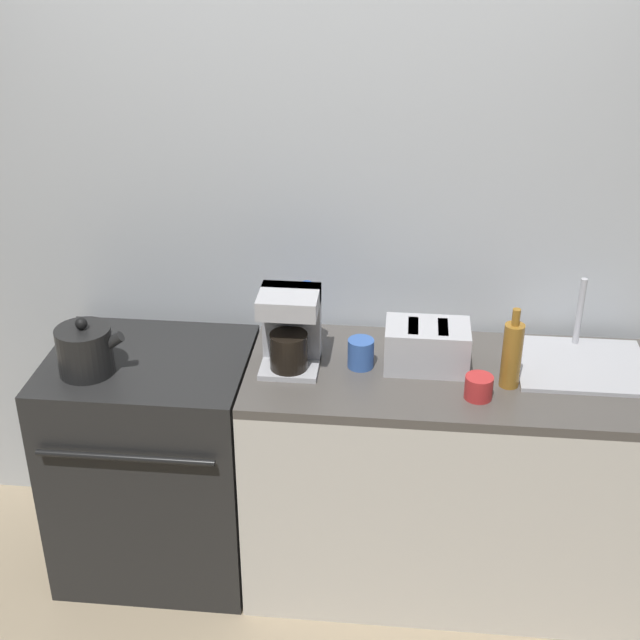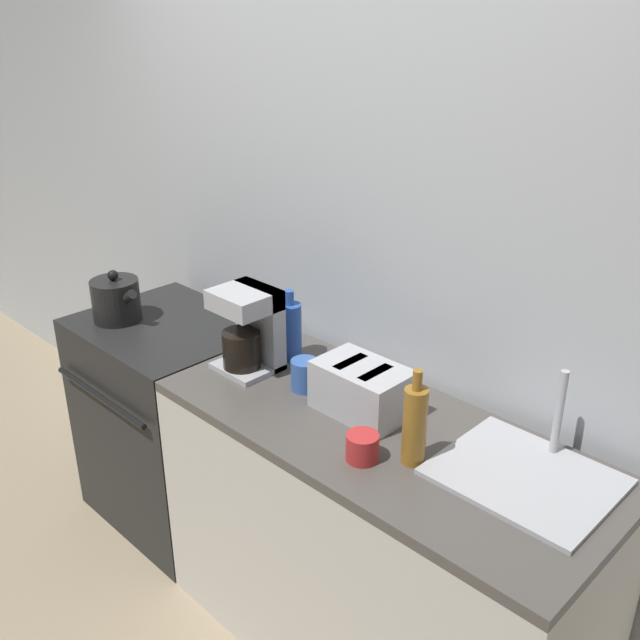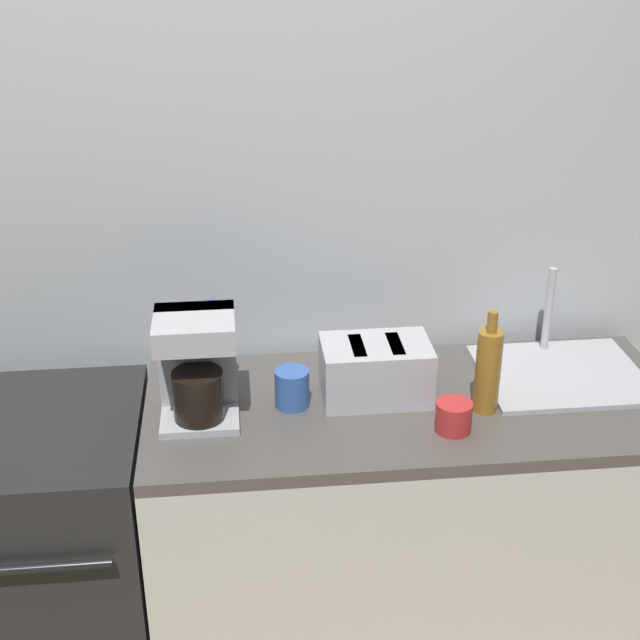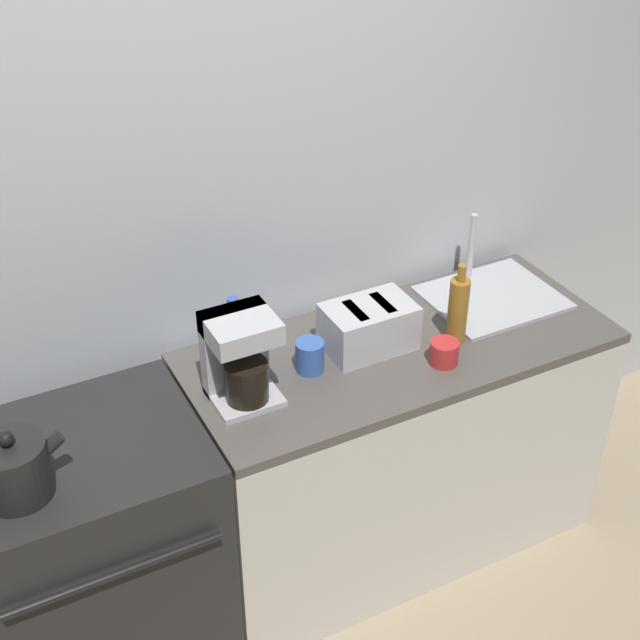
# 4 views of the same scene
# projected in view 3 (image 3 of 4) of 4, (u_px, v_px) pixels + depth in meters

# --- Properties ---
(wall_back) EXTENTS (8.00, 0.05, 2.60)m
(wall_back) POSITION_uv_depth(u_px,v_px,m) (215.00, 237.00, 2.62)
(wall_back) COLOR silver
(wall_back) RESTS_ON ground_plane
(stove) EXTENTS (0.75, 0.65, 0.93)m
(stove) POSITION_uv_depth(u_px,v_px,m) (22.00, 561.00, 2.57)
(stove) COLOR black
(stove) RESTS_ON ground_plane
(counter_block) EXTENTS (1.50, 0.65, 0.93)m
(counter_block) POSITION_uv_depth(u_px,v_px,m) (407.00, 533.00, 2.70)
(counter_block) COLOR silver
(counter_block) RESTS_ON ground_plane
(toaster) EXTENTS (0.30, 0.20, 0.16)m
(toaster) POSITION_uv_depth(u_px,v_px,m) (376.00, 370.00, 2.48)
(toaster) COLOR #BCBCC1
(toaster) RESTS_ON counter_block
(coffee_maker) EXTENTS (0.21, 0.19, 0.30)m
(coffee_maker) POSITION_uv_depth(u_px,v_px,m) (197.00, 364.00, 2.36)
(coffee_maker) COLOR #B7B7BC
(coffee_maker) RESTS_ON counter_block
(sink_tray) EXTENTS (0.47, 0.39, 0.28)m
(sink_tray) POSITION_uv_depth(u_px,v_px,m) (560.00, 371.00, 2.62)
(sink_tray) COLOR #B7B7BC
(sink_tray) RESTS_ON counter_block
(bottle_blue) EXTENTS (0.09, 0.09, 0.27)m
(bottle_blue) POSITION_uv_depth(u_px,v_px,m) (214.00, 352.00, 2.52)
(bottle_blue) COLOR #2D56B7
(bottle_blue) RESTS_ON counter_block
(bottle_amber) EXTENTS (0.07, 0.07, 0.30)m
(bottle_amber) POSITION_uv_depth(u_px,v_px,m) (488.00, 369.00, 2.40)
(bottle_amber) COLOR #9E6B23
(bottle_amber) RESTS_ON counter_block
(cup_red) EXTENTS (0.10, 0.10, 0.08)m
(cup_red) POSITION_uv_depth(u_px,v_px,m) (454.00, 417.00, 2.34)
(cup_red) COLOR red
(cup_red) RESTS_ON counter_block
(cup_blue) EXTENTS (0.10, 0.10, 0.11)m
(cup_blue) POSITION_uv_depth(u_px,v_px,m) (292.00, 388.00, 2.45)
(cup_blue) COLOR #3860B2
(cup_blue) RESTS_ON counter_block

